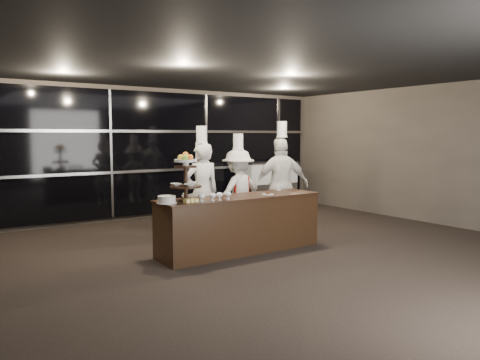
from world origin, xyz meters
TOP-DOWN VIEW (x-y plane):
  - room at (0.00, 0.00)m, footprint 10.00×10.00m
  - window_wall at (0.00, 4.94)m, footprint 8.60×0.10m
  - buffet_counter at (-0.36, 1.16)m, footprint 2.84×0.74m
  - display_stand at (-1.36, 1.16)m, footprint 0.48×0.48m
  - compotes at (-0.97, 0.94)m, footprint 0.58×0.11m
  - layer_cake at (-1.70, 1.11)m, footprint 0.30×0.30m
  - pastry_squares at (-1.37, 0.99)m, footprint 0.20×0.13m
  - small_plate at (0.13, 1.06)m, footprint 0.20×0.20m
  - chef_cup at (0.65, 1.41)m, footprint 0.08×0.08m
  - display_case at (2.65, 4.30)m, footprint 1.49×0.65m
  - chef_a at (-0.48, 2.20)m, footprint 0.68×0.47m
  - chef_b at (-0.38, 2.42)m, footprint 0.85×0.74m
  - chef_c at (0.38, 2.31)m, footprint 1.12×0.72m
  - chef_d at (1.14, 1.92)m, footprint 1.19×0.80m

SIDE VIEW (x-z plane):
  - buffet_counter at x=-0.36m, z-range 0.01..0.93m
  - display_case at x=2.65m, z-range 0.07..1.31m
  - chef_b at x=-0.38m, z-range -0.13..1.65m
  - chef_c at x=0.38m, z-range -0.14..1.80m
  - chef_a at x=-0.48m, z-range -0.13..1.95m
  - small_plate at x=0.13m, z-range 0.91..0.96m
  - pastry_squares at x=-1.37m, z-range 0.92..0.97m
  - chef_d at x=1.14m, z-range -0.14..2.04m
  - chef_cup at x=0.65m, z-range 0.92..0.99m
  - layer_cake at x=-1.70m, z-range 0.92..1.03m
  - compotes at x=-0.97m, z-range 0.94..1.06m
  - display_stand at x=-1.36m, z-range 0.97..1.71m
  - room at x=0.00m, z-range -3.50..6.50m
  - window_wall at x=0.00m, z-range 0.10..2.90m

